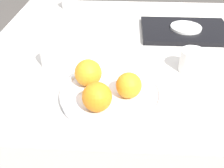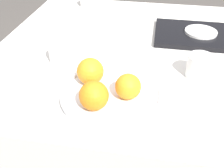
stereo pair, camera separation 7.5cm
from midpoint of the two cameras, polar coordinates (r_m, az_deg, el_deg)
ground_plane at (r=1.56m, az=6.34°, el=-17.55°), size 12.00×12.00×0.00m
table at (r=1.28m, az=7.47°, el=-7.42°), size 1.17×1.06×0.76m
fruit_platter at (r=0.77m, az=2.78°, el=-2.21°), size 0.31×0.31×0.03m
orange_0 at (r=0.74m, az=6.45°, el=-0.66°), size 0.07×0.07×0.07m
orange_1 at (r=0.69m, az=-0.87°, el=-2.67°), size 0.08×0.08×0.08m
orange_2 at (r=0.79m, az=-2.03°, el=2.68°), size 0.08×0.08×0.08m
serving_tray at (r=1.19m, az=20.42°, el=9.91°), size 0.38×0.26×0.02m
side_plate at (r=1.19m, az=20.57°, el=10.55°), size 0.13×0.13×0.01m
cup_1 at (r=0.91m, az=20.78°, el=3.51°), size 0.08×0.08×0.08m
cup_2 at (r=0.94m, az=-8.74°, el=6.83°), size 0.09×0.09×0.08m
napkin at (r=1.21m, az=-10.37°, el=11.79°), size 0.11×0.10×0.01m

